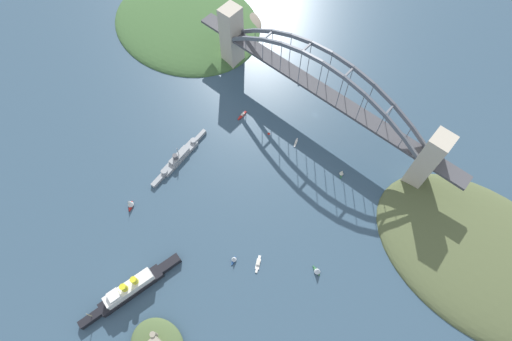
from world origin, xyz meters
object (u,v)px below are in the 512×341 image
small_boat_0 (258,263)px  small_boat_1 (130,203)px  small_boat_4 (342,173)px  small_boat_3 (234,259)px  small_boat_6 (318,271)px  ocean_liner (131,289)px  naval_cruiser (179,157)px  seaplane_taxiing_near_bridge (301,78)px  channel_marker_buoy (269,133)px  small_boat_2 (242,115)px  harbor_arch_bridge (320,91)px  small_boat_5 (296,143)px

small_boat_0 → small_boat_1: (104.02, 29.81, 3.76)m
small_boat_4 → small_boat_3: bearing=80.5°
small_boat_6 → small_boat_4: bearing=-67.0°
ocean_liner → small_boat_4: (-56.75, -170.26, -2.52)m
naval_cruiser → seaplane_taxiing_near_bridge: (-23.28, -133.00, -0.43)m
ocean_liner → channel_marker_buoy: size_ratio=27.76×
small_boat_2 → harbor_arch_bridge: bearing=-138.1°
small_boat_0 → channel_marker_buoy: size_ratio=4.38×
small_boat_1 → channel_marker_buoy: size_ratio=3.54×
harbor_arch_bridge → small_boat_4: (-51.53, 34.14, -28.70)m
seaplane_taxiing_near_bridge → small_boat_5: (-39.57, 58.06, -1.50)m
small_boat_0 → small_boat_1: small_boat_1 is taller
small_boat_0 → small_boat_3: size_ratio=1.84×
seaplane_taxiing_near_bridge → small_boat_1: bearing=83.4°
harbor_arch_bridge → small_boat_3: harbor_arch_bridge is taller
small_boat_0 → channel_marker_buoy: (66.13, -90.86, 0.39)m
small_boat_3 → small_boat_5: small_boat_3 is taller
ocean_liner → small_boat_0: size_ratio=6.34×
small_boat_3 → ocean_liner: bearing=58.1°
small_boat_5 → channel_marker_buoy: bearing=18.3°
small_boat_0 → small_boat_2: 131.72m
small_boat_5 → channel_marker_buoy: size_ratio=3.20×
small_boat_5 → channel_marker_buoy: channel_marker_buoy is taller
harbor_arch_bridge → small_boat_6: bearing=127.3°
naval_cruiser → small_boat_4: size_ratio=9.32×
small_boat_1 → small_boat_3: small_boat_1 is taller
channel_marker_buoy → small_boat_6: bearing=146.3°
ocean_liner → small_boat_2: ocean_liner is taller
channel_marker_buoy → harbor_arch_bridge: bearing=-113.0°
naval_cruiser → channel_marker_buoy: naval_cruiser is taller
small_boat_1 → small_boat_5: (-61.07, -128.36, -3.76)m
small_boat_2 → ocean_liner: bearing=104.8°
small_boat_1 → channel_marker_buoy: bearing=-107.4°
seaplane_taxiing_near_bridge → small_boat_2: (13.51, 66.45, -1.48)m
small_boat_6 → small_boat_0: bearing=33.0°
ocean_liner → naval_cruiser: (52.34, -94.97, -3.15)m
small_boat_2 → channel_marker_buoy: 29.91m
small_boat_3 → small_boat_4: small_boat_4 is taller
harbor_arch_bridge → ocean_liner: bearing=88.5°
small_boat_0 → seaplane_taxiing_near_bridge: bearing=-62.2°
seaplane_taxiing_near_bridge → small_boat_1: 187.67m
harbor_arch_bridge → small_boat_0: size_ratio=21.42×
naval_cruiser → channel_marker_buoy: size_ratio=23.72×
seaplane_taxiing_near_bridge → small_boat_2: 67.83m
channel_marker_buoy → small_boat_0: bearing=126.0°
ocean_liner → small_boat_0: bearing=-126.8°
small_boat_5 → small_boat_6: size_ratio=1.07×
ocean_liner → small_boat_0: (-53.45, -71.36, -5.08)m
small_boat_0 → small_boat_1: 108.27m
small_boat_4 → small_boat_6: (-32.18, 75.89, 0.53)m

